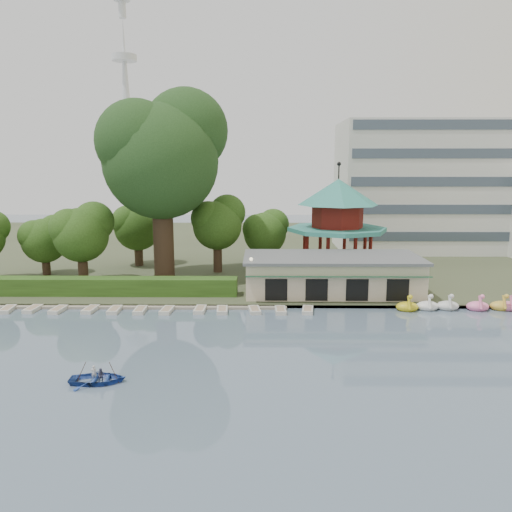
{
  "coord_description": "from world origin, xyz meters",
  "views": [
    {
      "loc": [
        2.5,
        -29.93,
        13.75
      ],
      "look_at": [
        2.0,
        18.0,
        5.0
      ],
      "focal_mm": 35.0,
      "sensor_mm": 36.0,
      "label": 1
    }
  ],
  "objects_px": {
    "boathouse": "(331,274)",
    "big_tree": "(162,151)",
    "pavilion": "(338,216)",
    "rowboat_with_passengers": "(98,375)",
    "dock": "(114,306)"
  },
  "relations": [
    {
      "from": "dock",
      "to": "big_tree",
      "type": "height_order",
      "value": "big_tree"
    },
    {
      "from": "dock",
      "to": "boathouse",
      "type": "xyz_separation_m",
      "value": [
        22.0,
        4.77,
        2.25
      ]
    },
    {
      "from": "dock",
      "to": "rowboat_with_passengers",
      "type": "relative_size",
      "value": 6.52
    },
    {
      "from": "boathouse",
      "to": "big_tree",
      "type": "height_order",
      "value": "big_tree"
    },
    {
      "from": "pavilion",
      "to": "rowboat_with_passengers",
      "type": "xyz_separation_m",
      "value": [
        -19.97,
        -32.02,
        -6.97
      ]
    },
    {
      "from": "dock",
      "to": "rowboat_with_passengers",
      "type": "bearing_deg",
      "value": -76.82
    },
    {
      "from": "dock",
      "to": "pavilion",
      "type": "relative_size",
      "value": 2.52
    },
    {
      "from": "dock",
      "to": "big_tree",
      "type": "bearing_deg",
      "value": 73.9
    },
    {
      "from": "big_tree",
      "to": "rowboat_with_passengers",
      "type": "distance_m",
      "value": 31.88
    },
    {
      "from": "big_tree",
      "to": "pavilion",
      "type": "bearing_deg",
      "value": 10.31
    },
    {
      "from": "boathouse",
      "to": "pavilion",
      "type": "distance_m",
      "value": 11.43
    },
    {
      "from": "dock",
      "to": "rowboat_with_passengers",
      "type": "xyz_separation_m",
      "value": [
        4.03,
        -17.22,
        0.39
      ]
    },
    {
      "from": "dock",
      "to": "big_tree",
      "type": "relative_size",
      "value": 1.53
    },
    {
      "from": "pavilion",
      "to": "big_tree",
      "type": "distance_m",
      "value": 22.56
    },
    {
      "from": "boathouse",
      "to": "big_tree",
      "type": "distance_m",
      "value": 23.67
    }
  ]
}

